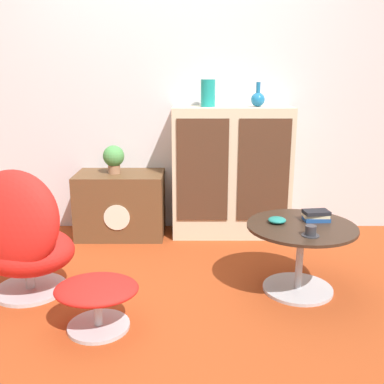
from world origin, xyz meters
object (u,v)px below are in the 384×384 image
Objects in this scene: potted_plant at (115,158)px; ottoman at (98,294)px; sideboard at (232,172)px; vase_leftmost at (209,93)px; tv_console at (122,204)px; bowl at (278,220)px; egg_chair at (22,237)px; book_stack at (317,216)px; coffee_table at (302,248)px; teacup at (312,232)px; vase_inner_left at (259,99)px.

ottoman is at bearing -84.75° from potted_plant.
sideboard is 5.05× the size of vase_leftmost.
tv_console is 1.48m from bowl.
vase_leftmost is (1.15, 1.10, 0.79)m from egg_chair.
vase_leftmost is at bearing 124.16° from book_stack.
egg_chair is 3.57× the size of potted_plant.
egg_chair is 7.35× the size of bowl.
teacup reaches higher than coffee_table.
book_stack reaches higher than bowl.
sideboard reaches higher than egg_chair.
vase_inner_left is (0.20, 0.00, 0.59)m from sideboard.
bowl reaches higher than coffee_table.
tv_console reaches higher than ottoman.
potted_plant reaches higher than teacup.
sideboard is 0.63m from vase_inner_left.
teacup is (1.31, -1.18, -0.20)m from potted_plant.
ottoman is at bearing -124.89° from vase_inner_left.
potted_plant is (-1.16, -0.04, -0.46)m from vase_inner_left.
teacup is (0.15, -1.22, -0.67)m from vase_inner_left.
potted_plant reaches higher than book_stack.
egg_chair is at bearing -136.38° from vase_leftmost.
teacup is (0.35, -1.22, -0.08)m from sideboard.
coffee_table is 3.16× the size of vase_leftmost.
vase_inner_left is 1.40m from teacup.
teacup is (0.01, -0.18, 0.17)m from coffee_table.
vase_inner_left is 1.14× the size of book_stack.
teacup reaches higher than ottoman.
egg_chair is 3.88× the size of vase_leftmost.
sideboard is 4.65× the size of potted_plant.
teacup is at bearing -73.92° from sideboard.
vase_leftmost is at bearing 66.81° from ottoman.
sideboard is at bearing 101.51° from bowl.
sideboard is 5.60× the size of vase_inner_left.
vase_leftmost is at bearing 43.62° from egg_chair.
egg_chair is 1.17m from potted_plant.
egg_chair is 1.78m from vase_leftmost.
vase_leftmost reaches higher than tv_console.
teacup is at bearing -82.92° from vase_inner_left.
egg_chair reaches higher than book_stack.
potted_plant is (-0.04, 0.00, 0.40)m from tv_console.
teacup is at bearing -110.94° from book_stack.
sideboard is at bearing 39.06° from egg_chair.
vase_inner_left is at bearing 0.00° from vase_leftmost.
coffee_table is 1.68m from potted_plant.
vase_inner_left reaches higher than teacup.
coffee_table is 6.64× the size of teacup.
teacup is at bearing -56.57° from bowl.
ottoman is at bearing -35.17° from egg_chair.
egg_chair is at bearing -140.94° from sideboard.
potted_plant is at bearing 95.25° from ottoman.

